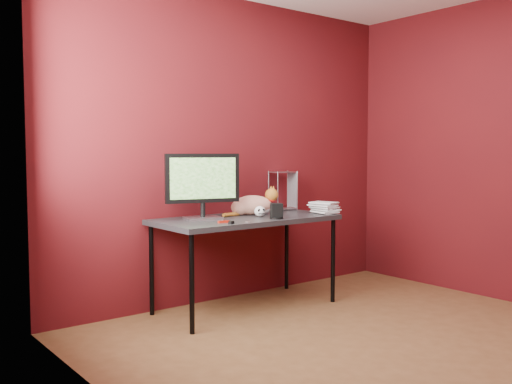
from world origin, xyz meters
TOP-DOWN VIEW (x-y plane):
  - room at (0.00, 0.00)m, footprint 3.52×3.52m
  - desk at (-0.15, 1.37)m, footprint 1.50×0.70m
  - monitor at (-0.52, 1.44)m, footprint 0.58×0.26m
  - cat at (0.00, 1.48)m, footprint 0.51×0.29m
  - skull_mug at (-0.05, 1.31)m, footprint 0.09×0.10m
  - speaker at (-0.03, 1.13)m, footprint 0.11×0.11m
  - book_stack at (0.48, 1.20)m, footprint 0.21×0.25m
  - wire_rack at (0.48, 1.64)m, footprint 0.23×0.20m
  - pocket_knife at (-0.51, 1.16)m, footprint 0.09×0.04m
  - black_gadget at (-0.50, 1.08)m, footprint 0.05×0.04m
  - washer at (-0.35, 1.08)m, footprint 0.04×0.04m

SIDE VIEW (x-z plane):
  - desk at x=-0.15m, z-range 0.32..1.07m
  - washer at x=-0.35m, z-range 0.75..0.75m
  - pocket_knife at x=-0.51m, z-range 0.75..0.77m
  - black_gadget at x=-0.50m, z-range 0.75..0.77m
  - skull_mug at x=-0.05m, z-range 0.75..0.84m
  - speaker at x=-0.03m, z-range 0.75..0.87m
  - cat at x=0.00m, z-range 0.71..0.96m
  - wire_rack at x=0.48m, z-range 0.75..1.10m
  - monitor at x=-0.52m, z-range 0.78..1.29m
  - book_stack at x=0.48m, z-range 0.75..1.85m
  - room at x=0.00m, z-range 0.14..2.75m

